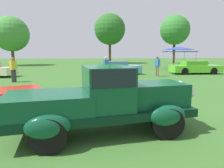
{
  "coord_description": "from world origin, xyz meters",
  "views": [
    {
      "loc": [
        -0.19,
        -5.37,
        2.04
      ],
      "look_at": [
        0.66,
        1.73,
        0.89
      ],
      "focal_mm": 31.71,
      "sensor_mm": 36.0,
      "label": 1
    }
  ],
  "objects_px": {
    "show_car_lime": "(195,67)",
    "spectator_by_row": "(106,67)",
    "spectator_between_cars": "(13,69)",
    "canopy_tent_left_field": "(179,49)",
    "feature_pickup_truck": "(104,100)",
    "show_car_skyblue": "(118,68)",
    "spectator_near_truck": "(157,66)"
  },
  "relations": [
    {
      "from": "spectator_between_cars",
      "to": "feature_pickup_truck",
      "type": "bearing_deg",
      "value": -59.8
    },
    {
      "from": "spectator_between_cars",
      "to": "spectator_by_row",
      "type": "height_order",
      "value": "same"
    },
    {
      "from": "spectator_by_row",
      "to": "canopy_tent_left_field",
      "type": "xyz_separation_m",
      "value": [
        9.72,
        7.89,
        1.51
      ]
    },
    {
      "from": "show_car_skyblue",
      "to": "canopy_tent_left_field",
      "type": "height_order",
      "value": "canopy_tent_left_field"
    },
    {
      "from": "show_car_skyblue",
      "to": "spectator_near_truck",
      "type": "relative_size",
      "value": 2.48
    },
    {
      "from": "spectator_between_cars",
      "to": "canopy_tent_left_field",
      "type": "xyz_separation_m",
      "value": [
        16.16,
        9.18,
        1.51
      ]
    },
    {
      "from": "feature_pickup_truck",
      "to": "spectator_by_row",
      "type": "height_order",
      "value": "feature_pickup_truck"
    },
    {
      "from": "spectator_near_truck",
      "to": "spectator_between_cars",
      "type": "height_order",
      "value": "same"
    },
    {
      "from": "show_car_lime",
      "to": "spectator_by_row",
      "type": "distance_m",
      "value": 8.93
    },
    {
      "from": "spectator_by_row",
      "to": "feature_pickup_truck",
      "type": "bearing_deg",
      "value": -95.37
    },
    {
      "from": "feature_pickup_truck",
      "to": "show_car_lime",
      "type": "xyz_separation_m",
      "value": [
        9.66,
        12.8,
        -0.27
      ]
    },
    {
      "from": "spectator_near_truck",
      "to": "spectator_by_row",
      "type": "distance_m",
      "value": 4.43
    },
    {
      "from": "spectator_near_truck",
      "to": "spectator_between_cars",
      "type": "relative_size",
      "value": 1.0
    },
    {
      "from": "feature_pickup_truck",
      "to": "show_car_skyblue",
      "type": "bearing_deg",
      "value": 79.9
    },
    {
      "from": "spectator_near_truck",
      "to": "canopy_tent_left_field",
      "type": "height_order",
      "value": "canopy_tent_left_field"
    },
    {
      "from": "feature_pickup_truck",
      "to": "spectator_near_truck",
      "type": "xyz_separation_m",
      "value": [
        5.39,
        11.25,
        0.04
      ]
    },
    {
      "from": "show_car_lime",
      "to": "canopy_tent_left_field",
      "type": "bearing_deg",
      "value": 79.49
    },
    {
      "from": "spectator_by_row",
      "to": "canopy_tent_left_field",
      "type": "height_order",
      "value": "canopy_tent_left_field"
    },
    {
      "from": "feature_pickup_truck",
      "to": "show_car_skyblue",
      "type": "height_order",
      "value": "feature_pickup_truck"
    },
    {
      "from": "show_car_skyblue",
      "to": "canopy_tent_left_field",
      "type": "bearing_deg",
      "value": 32.5
    },
    {
      "from": "show_car_skyblue",
      "to": "spectator_between_cars",
      "type": "relative_size",
      "value": 2.48
    },
    {
      "from": "feature_pickup_truck",
      "to": "canopy_tent_left_field",
      "type": "height_order",
      "value": "canopy_tent_left_field"
    },
    {
      "from": "feature_pickup_truck",
      "to": "spectator_near_truck",
      "type": "bearing_deg",
      "value": 64.41
    },
    {
      "from": "spectator_between_cars",
      "to": "canopy_tent_left_field",
      "type": "height_order",
      "value": "canopy_tent_left_field"
    },
    {
      "from": "spectator_between_cars",
      "to": "spectator_by_row",
      "type": "relative_size",
      "value": 1.0
    },
    {
      "from": "show_car_skyblue",
      "to": "canopy_tent_left_field",
      "type": "xyz_separation_m",
      "value": [
        8.37,
        5.33,
        1.82
      ]
    },
    {
      "from": "spectator_near_truck",
      "to": "feature_pickup_truck",
      "type": "bearing_deg",
      "value": -115.59
    },
    {
      "from": "show_car_skyblue",
      "to": "canopy_tent_left_field",
      "type": "distance_m",
      "value": 10.09
    },
    {
      "from": "feature_pickup_truck",
      "to": "show_car_skyblue",
      "type": "relative_size",
      "value": 1.12
    },
    {
      "from": "show_car_lime",
      "to": "spectator_between_cars",
      "type": "bearing_deg",
      "value": -167.1
    },
    {
      "from": "spectator_near_truck",
      "to": "canopy_tent_left_field",
      "type": "bearing_deg",
      "value": 53.78
    },
    {
      "from": "spectator_near_truck",
      "to": "spectator_between_cars",
      "type": "xyz_separation_m",
      "value": [
        -10.83,
        -1.9,
        0.0
      ]
    }
  ]
}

